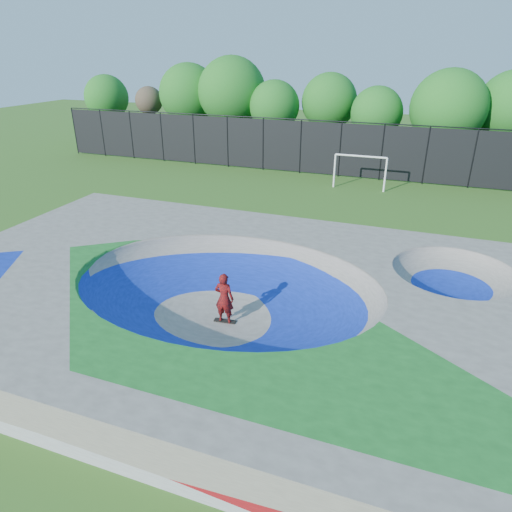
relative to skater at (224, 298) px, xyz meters
The scene contains 7 objects.
ground 1.02m from the skater, 105.76° to the left, with size 120.00×120.00×0.00m, color #2D5918.
skate_deck 0.42m from the skater, 105.76° to the left, with size 22.00×14.00×1.50m, color gray.
skater is the anchor object (origin of this frame).
skateboard 0.92m from the skater, ahead, with size 0.78×0.22×0.05m, color black.
soccer_goal 18.50m from the skater, 84.29° to the left, with size 3.52×0.12×2.32m.
fence 21.39m from the skater, 90.27° to the left, with size 48.09×0.09×4.04m.
treeline 26.76m from the skater, 83.68° to the left, with size 52.53×7.29×8.36m.
Camera 1 is at (5.85, -12.80, 8.77)m, focal length 32.00 mm.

